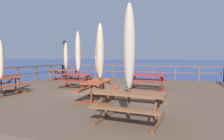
# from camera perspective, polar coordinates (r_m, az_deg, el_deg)

# --- Properties ---
(ground_plane) EXTENTS (600.00, 600.00, 0.00)m
(ground_plane) POSITION_cam_1_polar(r_m,az_deg,el_deg) (10.47, -1.69, -9.71)
(ground_plane) COLOR navy
(wooden_deck) EXTENTS (13.20, 12.51, 0.72)m
(wooden_deck) POSITION_cam_1_polar(r_m,az_deg,el_deg) (10.39, -1.69, -7.79)
(wooden_deck) COLOR brown
(wooden_deck) RESTS_ON ground
(railing_waterside_far) EXTENTS (13.00, 0.10, 1.09)m
(railing_waterside_far) POSITION_cam_1_polar(r_m,az_deg,el_deg) (16.08, 5.98, 0.12)
(railing_waterside_far) COLOR brown
(railing_waterside_far) RESTS_ON wooden_deck
(railing_side_left) EXTENTS (0.10, 12.31, 1.09)m
(railing_side_left) POSITION_cam_1_polar(r_m,az_deg,el_deg) (13.88, -27.49, -0.76)
(railing_side_left) COLOR brown
(railing_side_left) RESTS_ON wooden_deck
(picnic_table_back_left) EXTENTS (1.53, 1.91, 0.78)m
(picnic_table_back_left) POSITION_cam_1_polar(r_m,az_deg,el_deg) (7.98, -4.08, -4.58)
(picnic_table_back_left) COLOR #993819
(picnic_table_back_left) RESTS_ON wooden_deck
(picnic_table_front_right) EXTENTS (1.89, 1.56, 0.78)m
(picnic_table_front_right) POSITION_cam_1_polar(r_m,az_deg,el_deg) (11.52, -9.98, -2.16)
(picnic_table_front_right) COLOR maroon
(picnic_table_front_right) RESTS_ON wooden_deck
(picnic_table_mid_left) EXTENTS (1.51, 1.80, 0.78)m
(picnic_table_mid_left) POSITION_cam_1_polar(r_m,az_deg,el_deg) (10.47, -28.40, -3.09)
(picnic_table_mid_left) COLOR #993819
(picnic_table_mid_left) RESTS_ON wooden_deck
(picnic_table_back_right) EXTENTS (2.04, 1.58, 0.78)m
(picnic_table_back_right) POSITION_cam_1_polar(r_m,az_deg,el_deg) (11.08, 9.87, -2.35)
(picnic_table_back_right) COLOR maroon
(picnic_table_back_right) RESTS_ON wooden_deck
(picnic_table_mid_right) EXTENTS (1.92, 1.54, 0.78)m
(picnic_table_mid_right) POSITION_cam_1_polar(r_m,az_deg,el_deg) (5.38, 5.29, -8.52)
(picnic_table_mid_right) COLOR brown
(picnic_table_mid_right) RESTS_ON wooden_deck
(picnic_table_mid_centre) EXTENTS (2.16, 1.57, 0.78)m
(picnic_table_mid_centre) POSITION_cam_1_polar(r_m,az_deg,el_deg) (15.65, -13.01, -0.69)
(picnic_table_mid_centre) COLOR #993819
(picnic_table_mid_centre) RESTS_ON wooden_deck
(patio_umbrella_short_back) EXTENTS (0.32, 0.32, 3.03)m
(patio_umbrella_short_back) POSITION_cam_1_polar(r_m,az_deg,el_deg) (7.95, -3.39, 5.28)
(patio_umbrella_short_back) COLOR #4C3828
(patio_umbrella_short_back) RESTS_ON wooden_deck
(patio_umbrella_short_front) EXTENTS (0.32, 0.32, 3.15)m
(patio_umbrella_short_front) POSITION_cam_1_polar(r_m,az_deg,el_deg) (11.51, -9.61, 5.08)
(patio_umbrella_short_front) COLOR #4C3828
(patio_umbrella_short_front) RESTS_ON wooden_deck
(patio_umbrella_short_mid) EXTENTS (0.32, 0.32, 2.48)m
(patio_umbrella_short_mid) POSITION_cam_1_polar(r_m,az_deg,el_deg) (10.41, -29.02, 2.49)
(patio_umbrella_short_mid) COLOR #4C3828
(patio_umbrella_short_mid) RESTS_ON wooden_deck
(patio_umbrella_tall_front) EXTENTS (0.32, 0.32, 2.80)m
(patio_umbrella_tall_front) POSITION_cam_1_polar(r_m,az_deg,el_deg) (10.56, -3.91, 4.05)
(patio_umbrella_tall_front) COLOR #4C3828
(patio_umbrella_tall_front) RESTS_ON wooden_deck
(patio_umbrella_tall_back_left) EXTENTS (0.32, 0.32, 3.07)m
(patio_umbrella_tall_back_left) POSITION_cam_1_polar(r_m,az_deg,el_deg) (5.20, 4.88, 6.54)
(patio_umbrella_tall_back_left) COLOR #4C3828
(patio_umbrella_tall_back_left) RESTS_ON wooden_deck
(patio_umbrella_tall_mid_right) EXTENTS (0.32, 0.32, 2.84)m
(patio_umbrella_tall_mid_right) POSITION_cam_1_polar(r_m,az_deg,el_deg) (15.68, -12.92, 3.87)
(patio_umbrella_tall_mid_right) COLOR #4C3828
(patio_umbrella_tall_mid_right) RESTS_ON wooden_deck
(lamp_post_hooked) EXTENTS (0.45, 0.60, 3.20)m
(lamp_post_hooked) POSITION_cam_1_polar(r_m,az_deg,el_deg) (17.64, -13.28, 4.81)
(lamp_post_hooked) COLOR black
(lamp_post_hooked) RESTS_ON wooden_deck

